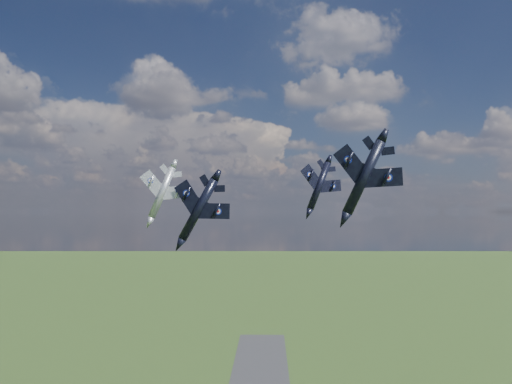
# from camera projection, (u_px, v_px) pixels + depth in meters

# --- Properties ---
(jet_lead_navy) EXTENTS (13.67, 17.60, 8.65)m
(jet_lead_navy) POSITION_uv_depth(u_px,v_px,m) (198.00, 209.00, 87.47)
(jet_lead_navy) COLOR black
(jet_right_navy) EXTENTS (12.49, 14.78, 6.29)m
(jet_right_navy) POSITION_uv_depth(u_px,v_px,m) (364.00, 177.00, 58.08)
(jet_right_navy) COLOR black
(jet_high_navy) EXTENTS (16.41, 18.87, 7.46)m
(jet_high_navy) POSITION_uv_depth(u_px,v_px,m) (319.00, 186.00, 112.06)
(jet_high_navy) COLOR black
(jet_left_silver) EXTENTS (12.52, 15.11, 6.14)m
(jet_left_silver) POSITION_uv_depth(u_px,v_px,m) (162.00, 192.00, 88.38)
(jet_left_silver) COLOR #9A9EA4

